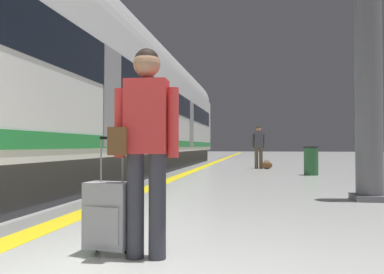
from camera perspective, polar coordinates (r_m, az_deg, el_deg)
safety_line_strip at (r=12.35m, az=-1.08°, el=-5.63°), size 0.36×80.00×0.01m
tactile_edge_band at (r=12.41m, az=-2.38°, el=-5.61°), size 0.53×80.00×0.01m
high_speed_train at (r=12.37m, az=-10.92°, el=5.98°), size 2.94×27.40×4.97m
traveller_foreground at (r=3.13m, az=-7.22°, el=0.11°), size 0.55×0.30×1.74m
rolling_suitcase_foreground at (r=3.34m, az=-12.63°, el=-11.46°), size 0.40×0.27×1.01m
passenger_near at (r=15.48m, az=10.09°, el=-1.03°), size 0.54×0.25×1.73m
duffel_bag_near at (r=15.37m, az=11.30°, el=-4.21°), size 0.44×0.26×0.36m
platform_pillar at (r=7.10m, az=25.26°, el=5.24°), size 0.56×0.56×3.60m
waste_bin at (r=12.44m, az=17.64°, el=-3.44°), size 0.46×0.46×0.91m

